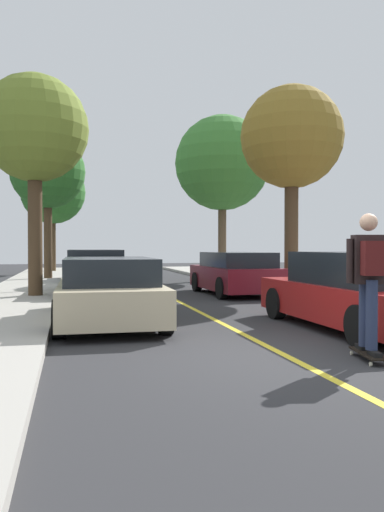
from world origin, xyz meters
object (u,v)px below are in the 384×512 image
(parked_car_left_nearest, at_px, (109,291))
(street_tree_left_far, at_px, (53,192))
(street_tree_left_nearest, at_px, (35,130))
(skateboarder, at_px, (369,273))
(street_tree_right_nearest, at_px, (292,139))
(street_tree_left_near, at_px, (48,172))
(streetlamp, at_px, (36,199))
(parked_car_left_far, at_px, (89,267))
(parked_car_right_near, at_px, (235,273))
(skateboard, at_px, (368,354))
(parked_car_left_near, at_px, (95,274))
(street_tree_right_near, at_px, (222,163))
(parked_car_right_nearest, at_px, (357,292))

(parked_car_left_nearest, distance_m, street_tree_left_far, 20.59)
(street_tree_left_nearest, distance_m, skateboarder, 10.77)
(street_tree_left_nearest, height_order, street_tree_right_nearest, street_tree_right_nearest)
(street_tree_left_near, relative_size, streetlamp, 1.27)
(parked_car_left_far, bearing_deg, parked_car_right_near, -54.67)
(parked_car_left_far, relative_size, street_tree_left_nearest, 0.66)
(parked_car_right_near, relative_size, street_tree_left_near, 0.67)
(streetlamp, bearing_deg, skateboard, -65.54)
(street_tree_left_nearest, xyz_separation_m, street_tree_left_near, (0.00, 8.18, -0.01))
(parked_car_left_far, relative_size, street_tree_left_far, 0.65)
(street_tree_right_nearest, bearing_deg, skateboard, -108.10)
(parked_car_left_nearest, xyz_separation_m, street_tree_right_nearest, (5.97, 4.93, 4.19))
(skateboard, bearing_deg, street_tree_left_nearest, 117.97)
(parked_car_left_near, relative_size, parked_car_left_far, 1.08)
(street_tree_left_far, height_order, streetlamp, street_tree_left_far)
(street_tree_left_near, distance_m, streetlamp, 6.74)
(parked_car_left_near, relative_size, street_tree_right_near, 0.60)
(parked_car_left_far, xyz_separation_m, skateboarder, (3.07, -15.40, 0.49))
(parked_car_left_nearest, distance_m, street_tree_right_nearest, 8.80)
(parked_car_right_near, xyz_separation_m, skateboarder, (-1.23, -9.33, 0.48))
(skateboard, bearing_deg, parked_car_left_nearest, 128.19)
(parked_car_right_nearest, bearing_deg, street_tree_right_nearest, 75.73)
(parked_car_left_nearest, bearing_deg, skateboard, -51.81)
(parked_car_left_nearest, xyz_separation_m, parked_car_right_nearest, (4.30, -1.64, 0.04))
(street_tree_left_near, xyz_separation_m, skateboarder, (4.74, -17.16, -3.58))
(parked_car_left_far, xyz_separation_m, street_tree_right_near, (5.97, 0.97, 4.61))
(parked_car_left_near, height_order, streetlamp, streetlamp)
(street_tree_left_nearest, height_order, streetlamp, street_tree_left_nearest)
(parked_car_left_nearest, bearing_deg, street_tree_left_nearest, 108.37)
(street_tree_left_far, bearing_deg, parked_car_left_near, -83.42)
(parked_car_left_far, bearing_deg, parked_car_left_nearest, -90.00)
(streetlamp, distance_m, skateboarder, 11.84)
(parked_car_left_near, relative_size, street_tree_right_nearest, 0.69)
(parked_car_left_near, xyz_separation_m, skateboard, (3.08, -9.59, -0.61))
(streetlamp, bearing_deg, street_tree_right_near, 36.55)
(street_tree_right_nearest, distance_m, skateboard, 10.44)
(parked_car_right_near, bearing_deg, street_tree_left_near, 127.36)
(parked_car_right_nearest, xyz_separation_m, skateboarder, (-1.23, -2.31, 0.47))
(street_tree_left_far, bearing_deg, parked_car_left_far, -79.11)
(skateboard, bearing_deg, skateboarder, -100.98)
(street_tree_right_nearest, bearing_deg, street_tree_left_far, 116.67)
(street_tree_left_near, height_order, street_tree_right_nearest, street_tree_right_nearest)
(parked_car_left_far, height_order, street_tree_right_nearest, street_tree_right_nearest)
(parked_car_left_near, xyz_separation_m, skateboarder, (3.07, -9.62, 0.45))
(parked_car_right_nearest, height_order, street_tree_right_nearest, street_tree_right_nearest)
(parked_car_left_near, bearing_deg, parked_car_left_nearest, -90.00)
(street_tree_left_near, xyz_separation_m, skateboard, (4.75, -17.12, -4.63))
(parked_car_left_far, height_order, skateboarder, skateboarder)
(street_tree_left_nearest, bearing_deg, street_tree_right_nearest, -0.76)
(parked_car_left_nearest, relative_size, parked_car_left_far, 1.03)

